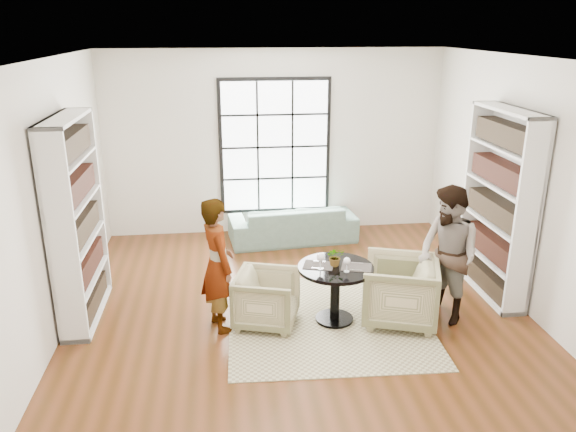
{
  "coord_description": "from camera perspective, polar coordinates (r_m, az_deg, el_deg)",
  "views": [
    {
      "loc": [
        -0.88,
        -6.03,
        3.34
      ],
      "look_at": [
        -0.1,
        0.4,
        1.13
      ],
      "focal_mm": 35.0,
      "sensor_mm": 36.0,
      "label": 1
    }
  ],
  "objects": [
    {
      "name": "ground",
      "position": [
        6.95,
        1.21,
        -9.86
      ],
      "size": [
        6.0,
        6.0,
        0.0
      ],
      "primitive_type": "plane",
      "color": "#5E2F16"
    },
    {
      "name": "room_shell",
      "position": [
        6.95,
        0.65,
        1.43
      ],
      "size": [
        6.0,
        6.01,
        6.0
      ],
      "color": "silver",
      "rests_on": "ground"
    },
    {
      "name": "rug",
      "position": [
        6.82,
        4.08,
        -10.46
      ],
      "size": [
        2.42,
        2.42,
        0.01
      ],
      "primitive_type": "cube",
      "rotation": [
        0.0,
        0.0,
        -0.04
      ],
      "color": "#B9B58B",
      "rests_on": "ground"
    },
    {
      "name": "pedestal_table",
      "position": [
        6.59,
        4.84,
        -6.64
      ],
      "size": [
        0.88,
        0.88,
        0.7
      ],
      "rotation": [
        0.0,
        0.0,
        -0.3
      ],
      "color": "black",
      "rests_on": "ground"
    },
    {
      "name": "sofa",
      "position": [
        9.08,
        0.48,
        -0.72
      ],
      "size": [
        2.08,
        0.98,
        0.59
      ],
      "primitive_type": "imported",
      "rotation": [
        0.0,
        0.0,
        3.24
      ],
      "color": "slate",
      "rests_on": "ground"
    },
    {
      "name": "armchair_left",
      "position": [
        6.59,
        -2.16,
        -8.4
      ],
      "size": [
        0.88,
        0.86,
        0.64
      ],
      "primitive_type": "imported",
      "rotation": [
        0.0,
        0.0,
        1.28
      ],
      "color": "tan",
      "rests_on": "ground"
    },
    {
      "name": "armchair_right",
      "position": [
        6.75,
        11.27,
        -7.47
      ],
      "size": [
        1.07,
        1.06,
        0.78
      ],
      "primitive_type": "imported",
      "rotation": [
        0.0,
        0.0,
        -1.89
      ],
      "color": "tan",
      "rests_on": "ground"
    },
    {
      "name": "person_left",
      "position": [
        6.38,
        -7.15,
        -4.93
      ],
      "size": [
        0.54,
        0.66,
        1.57
      ],
      "primitive_type": "imported",
      "rotation": [
        0.0,
        0.0,
        1.9
      ],
      "color": "gray",
      "rests_on": "ground"
    },
    {
      "name": "person_right",
      "position": [
        6.76,
        15.95,
        -3.84
      ],
      "size": [
        0.84,
        0.95,
        1.63
      ],
      "primitive_type": "imported",
      "rotation": [
        0.0,
        0.0,
        -1.24
      ],
      "color": "gray",
      "rests_on": "ground"
    },
    {
      "name": "placemat_left",
      "position": [
        6.51,
        3.12,
        -5.01
      ],
      "size": [
        0.4,
        0.35,
        0.01
      ],
      "primitive_type": "cube",
      "rotation": [
        0.0,
        0.0,
        -0.3
      ],
      "color": "#282622",
      "rests_on": "pedestal_table"
    },
    {
      "name": "placemat_right",
      "position": [
        6.51,
        6.98,
        -5.16
      ],
      "size": [
        0.4,
        0.35,
        0.01
      ],
      "primitive_type": "cube",
      "rotation": [
        0.0,
        0.0,
        -0.3
      ],
      "color": "#282622",
      "rests_on": "pedestal_table"
    },
    {
      "name": "cutlery_left",
      "position": [
        6.51,
        3.12,
        -4.96
      ],
      "size": [
        0.2,
        0.25,
        0.01
      ],
      "primitive_type": null,
      "rotation": [
        0.0,
        0.0,
        -0.3
      ],
      "color": "silver",
      "rests_on": "placemat_left"
    },
    {
      "name": "cutlery_right",
      "position": [
        6.5,
        6.98,
        -5.11
      ],
      "size": [
        0.2,
        0.25,
        0.01
      ],
      "primitive_type": null,
      "rotation": [
        0.0,
        0.0,
        -0.3
      ],
      "color": "silver",
      "rests_on": "placemat_right"
    },
    {
      "name": "wine_glass_left",
      "position": [
        6.37,
        3.32,
        -4.27
      ],
      "size": [
        0.09,
        0.09,
        0.19
      ],
      "color": "silver",
      "rests_on": "pedestal_table"
    },
    {
      "name": "wine_glass_right",
      "position": [
        6.33,
        6.0,
        -4.62
      ],
      "size": [
        0.08,
        0.08,
        0.17
      ],
      "color": "silver",
      "rests_on": "pedestal_table"
    },
    {
      "name": "flower_centerpiece",
      "position": [
        6.48,
        4.84,
        -4.11
      ],
      "size": [
        0.21,
        0.18,
        0.23
      ],
      "primitive_type": "imported",
      "rotation": [
        0.0,
        0.0,
        0.03
      ],
      "color": "gray",
      "rests_on": "pedestal_table"
    }
  ]
}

